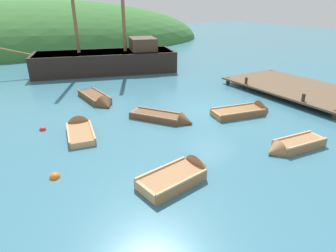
{
  "coord_description": "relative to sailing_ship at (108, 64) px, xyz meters",
  "views": [
    {
      "loc": [
        -10.29,
        -11.95,
        5.93
      ],
      "look_at": [
        -3.38,
        -0.6,
        0.12
      ],
      "focal_mm": 30.54,
      "sensor_mm": 36.0,
      "label": 1
    }
  ],
  "objects": [
    {
      "name": "ground_plane",
      "position": [
        1.47,
        -13.12,
        -0.71
      ],
      "size": [
        120.0,
        120.0,
        0.0
      ],
      "primitive_type": "plane",
      "color": "teal"
    },
    {
      "name": "dock",
      "position": [
        8.97,
        -13.12,
        -0.32
      ],
      "size": [
        5.58,
        9.25,
        1.52
      ],
      "color": "brown",
      "rests_on": "ground"
    },
    {
      "name": "shore_hill",
      "position": [
        -3.18,
        20.74,
        -0.71
      ],
      "size": [
        53.45,
        24.3,
        12.6
      ],
      "primitive_type": "ellipsoid",
      "color": "#387033",
      "rests_on": "ground"
    },
    {
      "name": "sailing_ship",
      "position": [
        0.0,
        0.0,
        0.0
      ],
      "size": [
        14.98,
        7.36,
        13.23
      ],
      "rotation": [
        0.0,
        0.0,
        2.85
      ],
      "color": "black",
      "rests_on": "ground"
    },
    {
      "name": "rowboat_center",
      "position": [
        -5.89,
        -11.87,
        -0.62
      ],
      "size": [
        1.68,
        3.16,
        1.11
      ],
      "rotation": [
        0.0,
        0.0,
        1.38
      ],
      "color": "#9E7047",
      "rests_on": "ground"
    },
    {
      "name": "rowboat_outer_right",
      "position": [
        2.99,
        -14.35,
        -0.59
      ],
      "size": [
        3.74,
        1.86,
        1.17
      ],
      "rotation": [
        0.0,
        0.0,
        6.09
      ],
      "color": "brown",
      "rests_on": "ground"
    },
    {
      "name": "rowboat_portside",
      "position": [
        1.53,
        -18.46,
        -0.58
      ],
      "size": [
        3.05,
        1.2,
        0.87
      ],
      "rotation": [
        0.0,
        0.0,
        3.04
      ],
      "color": "#9E7047",
      "rests_on": "ground"
    },
    {
      "name": "rowboat_far",
      "position": [
        -3.86,
        -17.87,
        -0.57
      ],
      "size": [
        3.07,
        1.63,
        1.17
      ],
      "rotation": [
        0.0,
        0.0,
        0.15
      ],
      "color": "#9E7047",
      "rests_on": "ground"
    },
    {
      "name": "rowboat_outer_left",
      "position": [
        -1.48,
        -12.8,
        -0.62
      ],
      "size": [
        2.87,
        3.51,
        1.0
      ],
      "rotation": [
        0.0,
        0.0,
        5.32
      ],
      "color": "brown",
      "rests_on": "ground"
    },
    {
      "name": "rowboat_near_dock",
      "position": [
        -3.6,
        -7.83,
        -0.6
      ],
      "size": [
        1.37,
        3.9,
        1.07
      ],
      "rotation": [
        0.0,
        0.0,
        4.78
      ],
      "color": "brown",
      "rests_on": "ground"
    },
    {
      "name": "buoy_red",
      "position": [
        -7.41,
        -10.65,
        -0.71
      ],
      "size": [
        0.33,
        0.33,
        0.33
      ],
      "primitive_type": "sphere",
      "color": "red",
      "rests_on": "ground"
    },
    {
      "name": "buoy_orange",
      "position": [
        -7.78,
        -15.36,
        -0.71
      ],
      "size": [
        0.39,
        0.39,
        0.39
      ],
      "primitive_type": "sphere",
      "color": "orange",
      "rests_on": "ground"
    }
  ]
}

